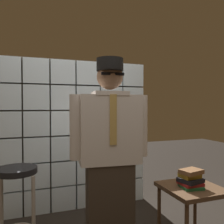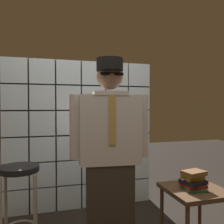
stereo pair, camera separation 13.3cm
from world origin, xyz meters
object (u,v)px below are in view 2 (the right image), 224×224
object	(u,v)px
standing_person	(110,155)
bar_stool	(19,189)
side_table	(195,196)
book_stack	(193,181)

from	to	relation	value
standing_person	bar_stool	distance (m)	0.86
standing_person	side_table	world-z (taller)	standing_person
standing_person	book_stack	bearing A→B (deg)	-0.81
bar_stool	side_table	distance (m)	1.59
bar_stool	side_table	world-z (taller)	bar_stool
bar_stool	side_table	xyz separation A→B (m)	(1.55, -0.33, -0.11)
standing_person	bar_stool	size ratio (longest dim) A/B	2.19
book_stack	side_table	bearing A→B (deg)	34.95
standing_person	bar_stool	xyz separation A→B (m)	(-0.75, 0.27, -0.31)
side_table	book_stack	world-z (taller)	book_stack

